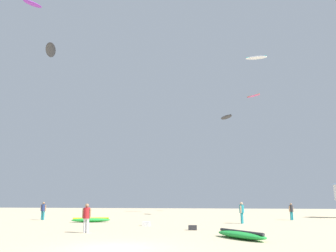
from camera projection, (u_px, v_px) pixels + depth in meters
The scene contains 14 objects.
ground_plane at pixel (114, 248), 14.30m from camera, with size 120.00×120.00×0.00m, color #C6B28C.
person_foreground at pixel (87, 216), 20.94m from camera, with size 0.58×0.40×1.77m.
person_midground at pixel (291, 210), 33.26m from camera, with size 0.48×0.37×1.64m.
person_left at pixel (242, 211), 28.75m from camera, with size 0.40×0.55×1.79m.
person_right at pixel (43, 209), 33.55m from camera, with size 0.58×0.40×1.75m.
kite_grounded_near at pixel (91, 220), 30.18m from camera, with size 3.56×2.13×0.42m.
kite_grounded_mid at pixel (241, 235), 17.68m from camera, with size 2.99×3.54×0.44m.
cooler_box at pixel (193, 228), 22.63m from camera, with size 0.56×0.36×0.32m, color #2D2D33.
gear_bag at pixel (146, 224), 26.17m from camera, with size 0.56×0.36×0.32m, color white.
kite_aloft_0 at pixel (51, 50), 39.49m from camera, with size 2.74×4.27×0.81m.
kite_aloft_1 at pixel (256, 58), 52.33m from camera, with size 3.37×1.23×0.42m.
kite_aloft_2 at pixel (226, 117), 43.84m from camera, with size 1.86×2.51×0.46m.
kite_aloft_3 at pixel (33, 4), 44.53m from camera, with size 2.12×2.44×0.46m.
kite_aloft_4 at pixel (253, 96), 57.06m from camera, with size 2.51×2.20×0.53m.
Camera 1 is at (4.31, -14.63, 2.08)m, focal length 35.92 mm.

